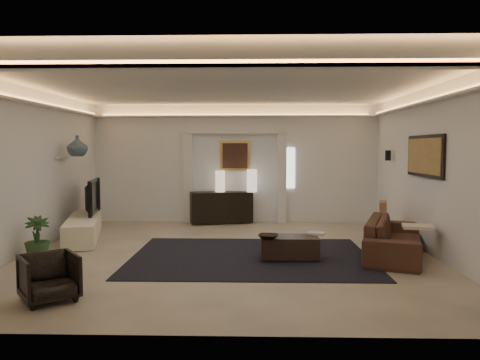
{
  "coord_description": "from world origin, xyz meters",
  "views": [
    {
      "loc": [
        0.43,
        -7.88,
        1.84
      ],
      "look_at": [
        0.2,
        0.6,
        1.25
      ],
      "focal_mm": 34.4,
      "sensor_mm": 36.0,
      "label": 1
    }
  ],
  "objects_px": {
    "sofa": "(395,238)",
    "armchair": "(49,278)",
    "coffee_table": "(290,247)",
    "console": "(221,207)"
  },
  "relations": [
    {
      "from": "sofa",
      "to": "armchair",
      "type": "xyz_separation_m",
      "value": [
        -4.86,
        -2.42,
        -0.03
      ]
    },
    {
      "from": "coffee_table",
      "to": "armchair",
      "type": "bearing_deg",
      "value": -144.24
    },
    {
      "from": "sofa",
      "to": "armchair",
      "type": "distance_m",
      "value": 5.43
    },
    {
      "from": "console",
      "to": "coffee_table",
      "type": "distance_m",
      "value": 3.85
    },
    {
      "from": "armchair",
      "to": "sofa",
      "type": "bearing_deg",
      "value": -11.43
    },
    {
      "from": "sofa",
      "to": "console",
      "type": "bearing_deg",
      "value": 62.92
    },
    {
      "from": "console",
      "to": "coffee_table",
      "type": "relative_size",
      "value": 1.59
    },
    {
      "from": "console",
      "to": "sofa",
      "type": "distance_m",
      "value": 4.62
    },
    {
      "from": "console",
      "to": "sofa",
      "type": "height_order",
      "value": "console"
    },
    {
      "from": "console",
      "to": "coffee_table",
      "type": "height_order",
      "value": "console"
    }
  ]
}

